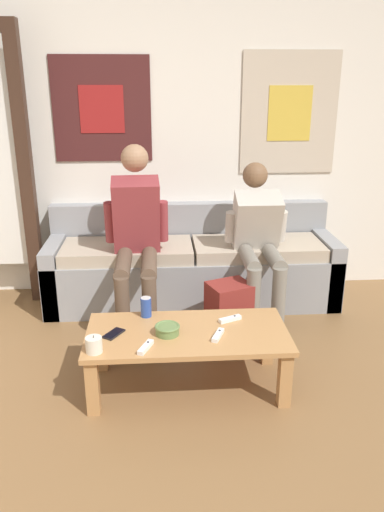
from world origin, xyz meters
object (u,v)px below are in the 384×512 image
at_px(pillar_candle, 94,345).
at_px(game_controller_near_left, 230,319).
at_px(coffee_table, 187,341).
at_px(person_seated_teen, 259,237).
at_px(couch, 192,267).
at_px(person_seated_adult, 136,232).
at_px(game_controller_near_right, 218,335).
at_px(cell_phone, 114,334).
at_px(ceramic_bowl, 167,329).
at_px(game_controller_far_center, 146,347).
at_px(drink_can_blue, 146,307).
at_px(backpack, 230,312).

bearing_deg(pillar_candle, game_controller_near_left, 21.92).
bearing_deg(coffee_table, person_seated_teen, 57.45).
bearing_deg(couch, pillar_candle, -113.51).
bearing_deg(person_seated_teen, person_seated_adult, -178.41).
height_order(couch, game_controller_near_left, couch).
relative_size(person_seated_adult, person_seated_teen, 1.13).
bearing_deg(game_controller_near_right, cell_phone, 173.20).
bearing_deg(person_seated_adult, pillar_candle, -100.15).
distance_m(game_controller_near_left, game_controller_near_right, 0.22).
height_order(coffee_table, game_controller_near_right, game_controller_near_right).
bearing_deg(game_controller_near_left, pillar_candle, -158.08).
bearing_deg(game_controller_near_right, person_seated_teen, 67.32).
height_order(ceramic_bowl, game_controller_near_left, ceramic_bowl).
relative_size(pillar_candle, game_controller_far_center, 0.67).
relative_size(person_seated_teen, game_controller_near_right, 7.90).
bearing_deg(game_controller_near_right, drink_can_blue, 144.38).
bearing_deg(cell_phone, drink_can_blue, 50.87).
xyz_separation_m(couch, backpack, (0.22, -0.67, -0.09)).
distance_m(person_seated_teen, backpack, 0.61).
bearing_deg(backpack, ceramic_bowl, -126.73).
bearing_deg(coffee_table, couch, 84.70).
bearing_deg(cell_phone, game_controller_near_left, 10.29).
relative_size(coffee_table, drink_can_blue, 9.42).
bearing_deg(game_controller_near_left, person_seated_adult, 126.85).
bearing_deg(backpack, cell_phone, -142.25).
distance_m(pillar_candle, drink_can_blue, 0.49).
relative_size(person_seated_adult, game_controller_near_right, 8.92).
bearing_deg(couch, game_controller_near_right, -87.66).
xyz_separation_m(ceramic_bowl, game_controller_near_left, (0.38, 0.14, -0.02)).
relative_size(person_seated_teen, backpack, 2.83).
relative_size(backpack, drink_can_blue, 3.28).
distance_m(person_seated_adult, ceramic_bowl, 0.99).
bearing_deg(coffee_table, game_controller_near_left, 23.78).
bearing_deg(coffee_table, backpack, 60.03).
xyz_separation_m(pillar_candle, drink_can_blue, (0.27, 0.41, 0.02)).
relative_size(ceramic_bowl, pillar_candle, 1.47).
height_order(person_seated_adult, game_controller_near_right, person_seated_adult).
distance_m(pillar_candle, game_controller_near_left, 0.84).
height_order(coffee_table, person_seated_adult, person_seated_adult).
relative_size(game_controller_far_center, cell_phone, 0.97).
bearing_deg(game_controller_far_center, backpack, 53.22).
bearing_deg(game_controller_near_right, backpack, 76.03).
relative_size(backpack, game_controller_near_left, 2.79).
bearing_deg(drink_can_blue, game_controller_near_right, -35.62).
xyz_separation_m(pillar_candle, game_controller_near_left, (0.78, 0.31, -0.03)).
relative_size(ceramic_bowl, game_controller_far_center, 0.99).
relative_size(drink_can_blue, game_controller_near_left, 0.85).
bearing_deg(person_seated_teen, pillar_candle, -134.56).
distance_m(couch, game_controller_near_right, 1.32).
distance_m(person_seated_adult, cell_phone, 0.97).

